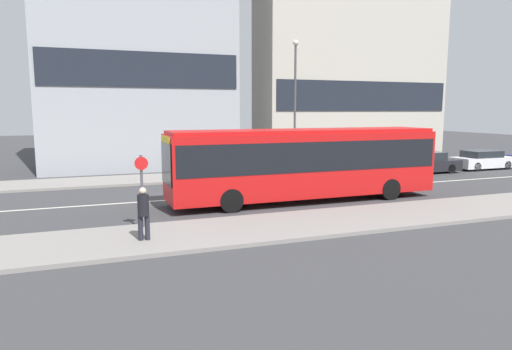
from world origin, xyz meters
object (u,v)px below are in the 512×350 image
object	(u,v)px
city_bus	(304,160)
pedestrian_near_stop	(143,210)
bus_stop_sign	(142,185)
street_lamp	(295,94)
parked_car_1	(482,160)
parked_car_0	(424,163)

from	to	relation	value
city_bus	pedestrian_near_stop	distance (m)	8.69
city_bus	bus_stop_sign	bearing A→B (deg)	-164.79
pedestrian_near_stop	street_lamp	distance (m)	16.59
parked_car_1	bus_stop_sign	bearing A→B (deg)	-160.50
city_bus	parked_car_0	distance (m)	12.65
city_bus	street_lamp	bearing A→B (deg)	62.62
street_lamp	city_bus	bearing A→B (deg)	-112.13
parked_car_0	parked_car_1	xyz separation A→B (m)	(5.06, 0.16, -0.03)
parked_car_0	street_lamp	distance (m)	9.52
city_bus	parked_car_0	world-z (taller)	city_bus
parked_car_0	parked_car_1	world-z (taller)	parked_car_0
parked_car_1	bus_stop_sign	distance (m)	25.19
city_bus	bus_stop_sign	distance (m)	7.85
city_bus	street_lamp	size ratio (longest dim) A/B	1.50
city_bus	bus_stop_sign	xyz separation A→B (m)	(-7.35, -2.74, -0.28)
parked_car_1	street_lamp	world-z (taller)	street_lamp
parked_car_1	street_lamp	distance (m)	14.09
parked_car_1	city_bus	bearing A→B (deg)	-160.94
parked_car_1	pedestrian_near_stop	xyz separation A→B (m)	(-23.89, -9.99, 0.43)
city_bus	parked_car_1	bearing A→B (deg)	13.81
bus_stop_sign	street_lamp	world-z (taller)	street_lamp
parked_car_0	bus_stop_sign	world-z (taller)	bus_stop_sign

